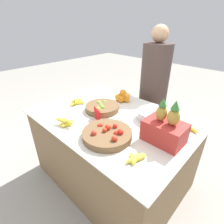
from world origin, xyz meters
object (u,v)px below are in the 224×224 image
object	(u,v)px
lime_bowl	(102,107)
price_sign	(97,115)
produce_crate	(165,129)
tomato_basket	(107,134)
metal_bowl	(153,115)
vendor_person	(153,97)

from	to	relation	value
lime_bowl	price_sign	distance (m)	0.21
produce_crate	tomato_basket	bearing A→B (deg)	-142.58
tomato_basket	price_sign	xyz separation A→B (m)	(-0.25, 0.12, 0.03)
lime_bowl	price_sign	size ratio (longest dim) A/B	2.72
metal_bowl	price_sign	distance (m)	0.52
metal_bowl	vendor_person	world-z (taller)	vendor_person
price_sign	produce_crate	xyz separation A→B (m)	(0.59, 0.14, 0.05)
lime_bowl	price_sign	bearing A→B (deg)	-56.20
produce_crate	vendor_person	world-z (taller)	vendor_person
tomato_basket	produce_crate	size ratio (longest dim) A/B	1.12
tomato_basket	produce_crate	distance (m)	0.44
lime_bowl	vendor_person	bearing A→B (deg)	82.96
produce_crate	price_sign	bearing A→B (deg)	-166.81
lime_bowl	vendor_person	world-z (taller)	vendor_person
tomato_basket	metal_bowl	size ratio (longest dim) A/B	1.34
price_sign	metal_bowl	bearing A→B (deg)	65.36
lime_bowl	metal_bowl	distance (m)	0.51
tomato_basket	metal_bowl	distance (m)	0.50
metal_bowl	produce_crate	xyz separation A→B (m)	(0.23, -0.23, 0.07)
metal_bowl	produce_crate	size ratio (longest dim) A/B	0.83
lime_bowl	produce_crate	size ratio (longest dim) A/B	0.97
lime_bowl	vendor_person	size ratio (longest dim) A/B	0.22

